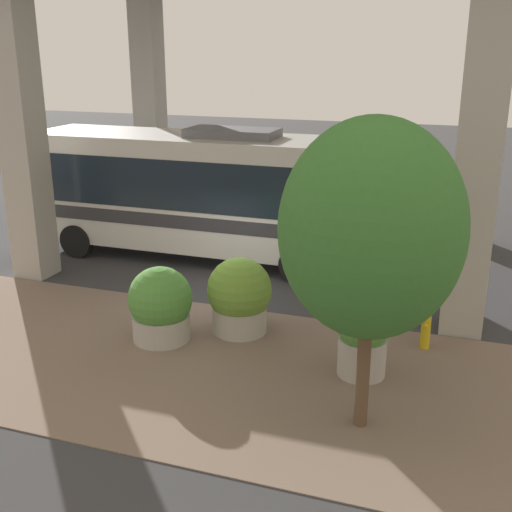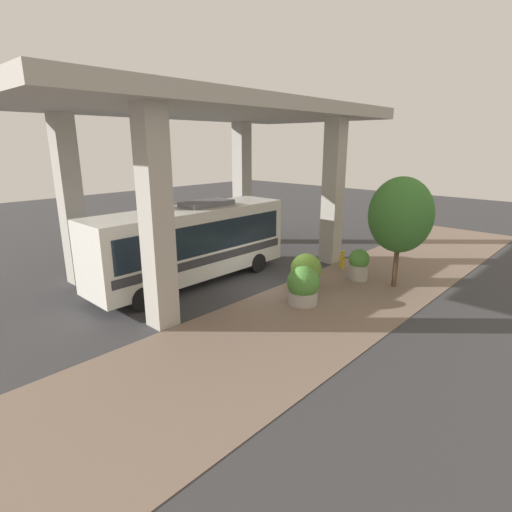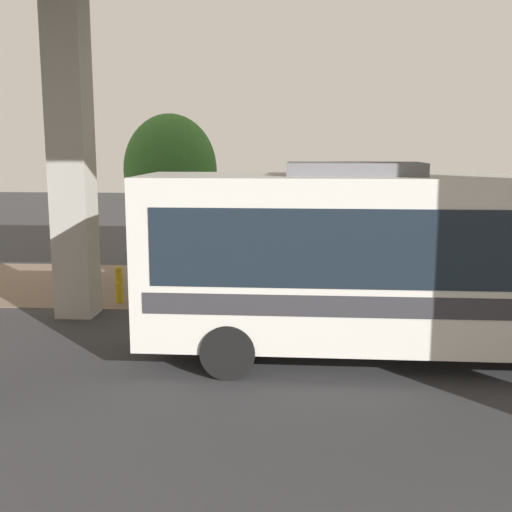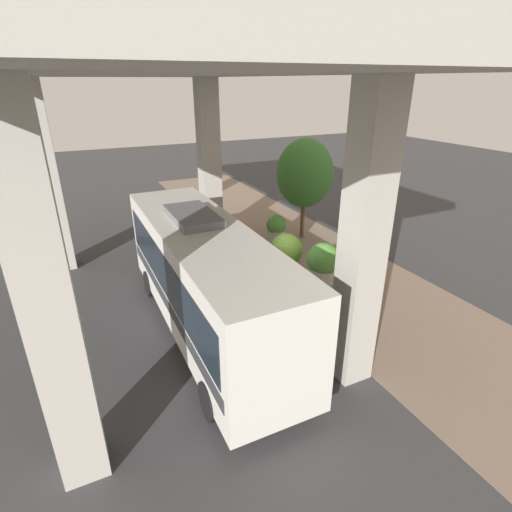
% 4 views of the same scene
% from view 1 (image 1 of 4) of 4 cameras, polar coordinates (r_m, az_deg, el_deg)
% --- Properties ---
extents(ground_plane, '(80.00, 80.00, 0.00)m').
position_cam_1_polar(ground_plane, '(15.67, -3.32, -4.47)').
color(ground_plane, '#38383A').
rests_on(ground_plane, ground).
extents(sidewalk_strip, '(6.00, 40.00, 0.02)m').
position_cam_1_polar(sidewalk_strip, '(13.20, -8.28, -9.17)').
color(sidewalk_strip, '#7A6656').
rests_on(sidewalk_strip, ground).
extents(bus, '(2.70, 10.09, 3.85)m').
position_cam_1_polar(bus, '(18.75, -4.93, 5.98)').
color(bus, silver).
rests_on(bus, ground).
extents(fire_hydrant, '(0.41, 0.20, 1.01)m').
position_cam_1_polar(fire_hydrant, '(13.81, 14.88, -6.04)').
color(fire_hydrant, gold).
rests_on(fire_hydrant, ground).
extents(planter_front, '(1.00, 1.00, 1.55)m').
position_cam_1_polar(planter_front, '(12.38, 9.48, -7.15)').
color(planter_front, '#ADA89E').
rests_on(planter_front, ground).
extents(planter_middle, '(1.42, 1.42, 1.70)m').
position_cam_1_polar(planter_middle, '(14.00, -1.47, -3.63)').
color(planter_middle, '#ADA89E').
rests_on(planter_middle, ground).
extents(planter_back, '(1.37, 1.37, 1.64)m').
position_cam_1_polar(planter_back, '(13.79, -8.47, -4.40)').
color(planter_back, '#ADA89E').
rests_on(planter_back, ground).
extents(street_tree_near, '(2.84, 2.84, 5.11)m').
position_cam_1_polar(street_tree_near, '(9.83, 10.22, 2.30)').
color(street_tree_near, brown).
rests_on(street_tree_near, ground).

